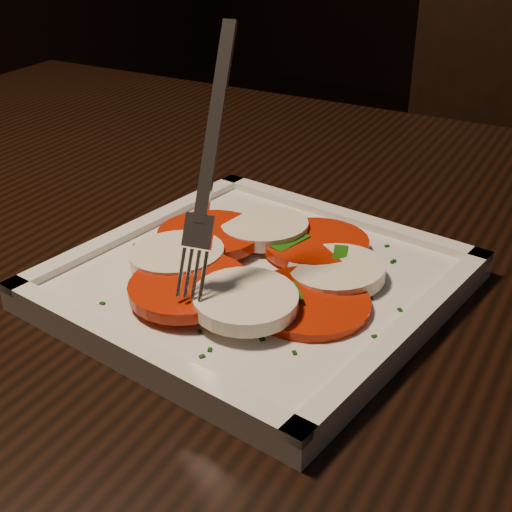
# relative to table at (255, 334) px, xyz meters

# --- Properties ---
(table) EXTENTS (1.29, 0.94, 0.75)m
(table) POSITION_rel_table_xyz_m (0.00, 0.00, 0.00)
(table) COLOR black
(table) RESTS_ON ground
(plate) EXTENTS (0.26, 0.26, 0.01)m
(plate) POSITION_rel_table_xyz_m (0.05, -0.07, 0.11)
(plate) COLOR white
(plate) RESTS_ON table
(caprese_salad) EXTENTS (0.21, 0.21, 0.02)m
(caprese_salad) POSITION_rel_table_xyz_m (0.05, -0.07, 0.12)
(caprese_salad) COLOR red
(caprese_salad) RESTS_ON plate
(fork) EXTENTS (0.06, 0.09, 0.16)m
(fork) POSITION_rel_table_xyz_m (0.04, -0.10, 0.21)
(fork) COLOR white
(fork) RESTS_ON caprese_salad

